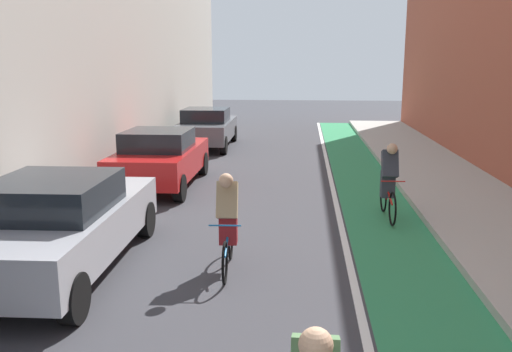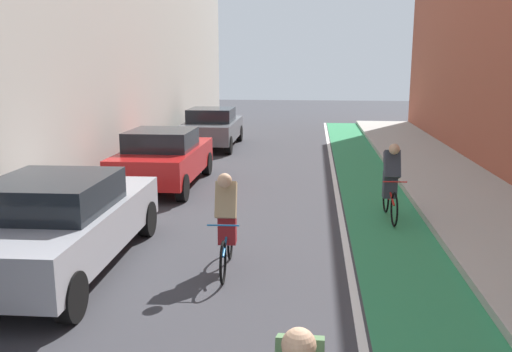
# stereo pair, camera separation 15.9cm
# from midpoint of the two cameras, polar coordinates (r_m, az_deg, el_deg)

# --- Properties ---
(ground_plane) EXTENTS (76.18, 76.18, 0.00)m
(ground_plane) POSITION_cam_midpoint_polar(r_m,az_deg,el_deg) (11.21, -1.48, -4.85)
(ground_plane) COLOR #38383D
(bike_lane_paint) EXTENTS (1.60, 34.63, 0.00)m
(bike_lane_paint) POSITION_cam_midpoint_polar(r_m,az_deg,el_deg) (13.17, 11.96, -2.57)
(bike_lane_paint) COLOR #2D8451
(bike_lane_paint) RESTS_ON ground
(lane_divider_stripe) EXTENTS (0.12, 34.63, 0.00)m
(lane_divider_stripe) POSITION_cam_midpoint_polar(r_m,az_deg,el_deg) (13.09, 8.04, -2.52)
(lane_divider_stripe) COLOR white
(lane_divider_stripe) RESTS_ON ground
(sidewalk_right) EXTENTS (2.78, 34.63, 0.14)m
(sidewalk_right) POSITION_cam_midpoint_polar(r_m,az_deg,el_deg) (13.59, 21.18, -2.38)
(sidewalk_right) COLOR #A8A59E
(sidewalk_right) RESTS_ON ground
(parked_sedan_silver) EXTENTS (2.08, 4.66, 1.53)m
(parked_sedan_silver) POSITION_cam_midpoint_polar(r_m,az_deg,el_deg) (8.96, -20.54, -4.66)
(parked_sedan_silver) COLOR #9EA0A8
(parked_sedan_silver) RESTS_ON ground
(parked_sedan_red) EXTENTS (1.95, 4.30, 1.53)m
(parked_sedan_red) POSITION_cam_midpoint_polar(r_m,az_deg,el_deg) (14.44, -10.39, 1.93)
(parked_sedan_red) COLOR red
(parked_sedan_red) RESTS_ON ground
(parked_sedan_gray) EXTENTS (2.02, 4.54, 1.53)m
(parked_sedan_gray) POSITION_cam_midpoint_polar(r_m,az_deg,el_deg) (21.13, -5.43, 5.15)
(parked_sedan_gray) COLOR #595B60
(parked_sedan_gray) RESTS_ON ground
(cyclist_mid) EXTENTS (0.48, 1.70, 1.61)m
(cyclist_mid) POSITION_cam_midpoint_polar(r_m,az_deg,el_deg) (8.43, -3.56, -4.51)
(cyclist_mid) COLOR black
(cyclist_mid) RESTS_ON ground
(cyclist_trailing) EXTENTS (0.48, 1.74, 1.63)m
(cyclist_trailing) POSITION_cam_midpoint_polar(r_m,az_deg,el_deg) (11.59, 13.48, -0.28)
(cyclist_trailing) COLOR black
(cyclist_trailing) RESTS_ON ground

